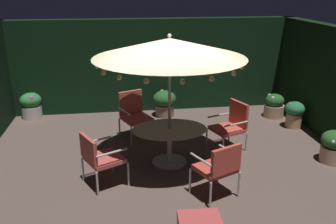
{
  "coord_description": "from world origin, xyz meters",
  "views": [
    {
      "loc": [
        -0.89,
        -6.23,
        3.29
      ],
      "look_at": [
        0.02,
        0.23,
        0.97
      ],
      "focal_mm": 38.93,
      "sensor_mm": 36.0,
      "label": 1
    }
  ],
  "objects_px": {
    "potted_plant_back_right": "(294,113)",
    "potted_plant_right_near": "(274,106)",
    "potted_plant_left_far": "(165,102)",
    "patio_chair_northeast": "(231,123)",
    "potted_plant_back_center": "(334,146)",
    "patio_chair_east": "(134,112)",
    "patio_chair_north": "(219,166)",
    "ottoman_footrest": "(200,221)",
    "patio_chair_southeast": "(99,156)",
    "patio_dining_table": "(169,137)",
    "patio_umbrella": "(170,48)",
    "potted_plant_front_corner": "(31,105)"
  },
  "relations": [
    {
      "from": "patio_chair_northeast",
      "to": "potted_plant_left_far",
      "type": "distance_m",
      "value": 2.43
    },
    {
      "from": "potted_plant_left_far",
      "to": "patio_chair_northeast",
      "type": "bearing_deg",
      "value": -62.48
    },
    {
      "from": "potted_plant_back_right",
      "to": "potted_plant_right_near",
      "type": "xyz_separation_m",
      "value": [
        -0.17,
        0.76,
        -0.06
      ]
    },
    {
      "from": "potted_plant_front_corner",
      "to": "potted_plant_back_right",
      "type": "relative_size",
      "value": 1.04
    },
    {
      "from": "potted_plant_back_center",
      "to": "patio_dining_table",
      "type": "bearing_deg",
      "value": 172.92
    },
    {
      "from": "patio_umbrella",
      "to": "patio_chair_northeast",
      "type": "relative_size",
      "value": 2.74
    },
    {
      "from": "potted_plant_right_near",
      "to": "potted_plant_back_center",
      "type": "bearing_deg",
      "value": -87.8
    },
    {
      "from": "ottoman_footrest",
      "to": "potted_plant_back_center",
      "type": "relative_size",
      "value": 0.91
    },
    {
      "from": "ottoman_footrest",
      "to": "potted_plant_front_corner",
      "type": "distance_m",
      "value": 6.23
    },
    {
      "from": "patio_chair_north",
      "to": "potted_plant_front_corner",
      "type": "height_order",
      "value": "patio_chair_north"
    },
    {
      "from": "patio_chair_north",
      "to": "patio_chair_east",
      "type": "xyz_separation_m",
      "value": [
        -1.19,
        2.65,
        0.02
      ]
    },
    {
      "from": "potted_plant_front_corner",
      "to": "potted_plant_back_center",
      "type": "distance_m",
      "value": 7.14
    },
    {
      "from": "patio_chair_northeast",
      "to": "patio_chair_southeast",
      "type": "relative_size",
      "value": 1.06
    },
    {
      "from": "potted_plant_front_corner",
      "to": "potted_plant_left_far",
      "type": "relative_size",
      "value": 0.98
    },
    {
      "from": "patio_dining_table",
      "to": "patio_chair_southeast",
      "type": "xyz_separation_m",
      "value": [
        -1.29,
        -0.65,
        0.02
      ]
    },
    {
      "from": "patio_umbrella",
      "to": "potted_plant_front_corner",
      "type": "distance_m",
      "value": 4.72
    },
    {
      "from": "patio_chair_east",
      "to": "potted_plant_left_far",
      "type": "relative_size",
      "value": 1.55
    },
    {
      "from": "patio_umbrella",
      "to": "patio_chair_east",
      "type": "bearing_deg",
      "value": 113.89
    },
    {
      "from": "patio_chair_north",
      "to": "patio_chair_northeast",
      "type": "relative_size",
      "value": 0.96
    },
    {
      "from": "patio_chair_southeast",
      "to": "potted_plant_right_near",
      "type": "relative_size",
      "value": 1.53
    },
    {
      "from": "potted_plant_front_corner",
      "to": "patio_chair_east",
      "type": "bearing_deg",
      "value": -32.52
    },
    {
      "from": "potted_plant_front_corner",
      "to": "potted_plant_left_far",
      "type": "distance_m",
      "value": 3.42
    },
    {
      "from": "potted_plant_front_corner",
      "to": "patio_umbrella",
      "type": "bearing_deg",
      "value": -43.3
    },
    {
      "from": "patio_dining_table",
      "to": "patio_chair_southeast",
      "type": "relative_size",
      "value": 1.52
    },
    {
      "from": "patio_umbrella",
      "to": "potted_plant_left_far",
      "type": "xyz_separation_m",
      "value": [
        0.26,
        2.65,
        -1.86
      ]
    },
    {
      "from": "potted_plant_right_near",
      "to": "ottoman_footrest",
      "type": "bearing_deg",
      "value": -123.4
    },
    {
      "from": "patio_dining_table",
      "to": "patio_chair_north",
      "type": "relative_size",
      "value": 1.48
    },
    {
      "from": "patio_dining_table",
      "to": "potted_plant_left_far",
      "type": "distance_m",
      "value": 2.66
    },
    {
      "from": "patio_chair_northeast",
      "to": "patio_umbrella",
      "type": "bearing_deg",
      "value": -159.92
    },
    {
      "from": "ottoman_footrest",
      "to": "potted_plant_left_far",
      "type": "bearing_deg",
      "value": 87.7
    },
    {
      "from": "patio_chair_east",
      "to": "potted_plant_back_center",
      "type": "relative_size",
      "value": 1.65
    },
    {
      "from": "patio_chair_east",
      "to": "potted_plant_back_center",
      "type": "distance_m",
      "value": 4.14
    },
    {
      "from": "patio_umbrella",
      "to": "patio_chair_north",
      "type": "distance_m",
      "value": 2.19
    },
    {
      "from": "patio_chair_east",
      "to": "potted_plant_right_near",
      "type": "distance_m",
      "value": 3.75
    },
    {
      "from": "patio_chair_north",
      "to": "potted_plant_left_far",
      "type": "xyz_separation_m",
      "value": [
        -0.34,
        3.96,
        -0.21
      ]
    },
    {
      "from": "patio_chair_east",
      "to": "potted_plant_front_corner",
      "type": "relative_size",
      "value": 1.58
    },
    {
      "from": "patio_chair_north",
      "to": "ottoman_footrest",
      "type": "xyz_separation_m",
      "value": [
        -0.55,
        -1.06,
        -0.21
      ]
    },
    {
      "from": "patio_umbrella",
      "to": "ottoman_footrest",
      "type": "bearing_deg",
      "value": -88.72
    },
    {
      "from": "patio_chair_northeast",
      "to": "ottoman_footrest",
      "type": "xyz_separation_m",
      "value": [
        -1.32,
        -2.88,
        -0.19
      ]
    },
    {
      "from": "patio_chair_southeast",
      "to": "potted_plant_back_right",
      "type": "relative_size",
      "value": 1.48
    },
    {
      "from": "patio_dining_table",
      "to": "potted_plant_back_center",
      "type": "relative_size",
      "value": 2.23
    },
    {
      "from": "patio_chair_north",
      "to": "potted_plant_back_center",
      "type": "bearing_deg",
      "value": 19.84
    },
    {
      "from": "patio_dining_table",
      "to": "potted_plant_front_corner",
      "type": "xyz_separation_m",
      "value": [
        -3.15,
        2.97,
        -0.19
      ]
    },
    {
      "from": "patio_chair_southeast",
      "to": "patio_chair_east",
      "type": "bearing_deg",
      "value": 70.66
    },
    {
      "from": "potted_plant_front_corner",
      "to": "potted_plant_back_right",
      "type": "height_order",
      "value": "potted_plant_front_corner"
    },
    {
      "from": "patio_chair_east",
      "to": "potted_plant_back_right",
      "type": "xyz_separation_m",
      "value": [
        3.82,
        0.08,
        -0.23
      ]
    },
    {
      "from": "patio_dining_table",
      "to": "patio_chair_east",
      "type": "distance_m",
      "value": 1.46
    },
    {
      "from": "potted_plant_back_right",
      "to": "potted_plant_back_center",
      "type": "distance_m",
      "value": 1.81
    },
    {
      "from": "patio_chair_southeast",
      "to": "ottoman_footrest",
      "type": "height_order",
      "value": "patio_chair_southeast"
    },
    {
      "from": "patio_chair_northeast",
      "to": "patio_chair_east",
      "type": "relative_size",
      "value": 0.95
    }
  ]
}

